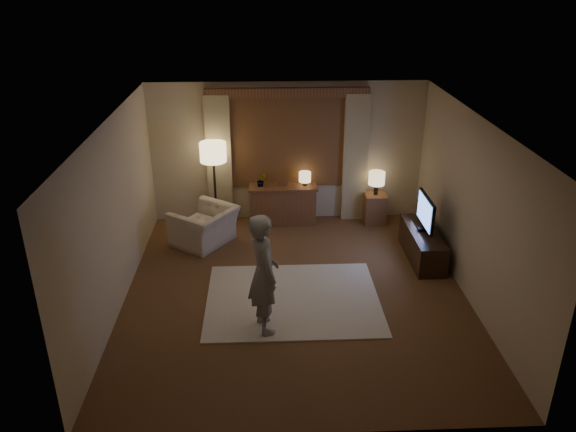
{
  "coord_description": "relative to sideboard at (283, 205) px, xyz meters",
  "views": [
    {
      "loc": [
        -0.43,
        -7.13,
        4.47
      ],
      "look_at": [
        -0.08,
        0.6,
        0.99
      ],
      "focal_mm": 35.0,
      "sensor_mm": 36.0,
      "label": 1
    }
  ],
  "objects": [
    {
      "name": "plant",
      "position": [
        -0.4,
        0.0,
        0.5
      ],
      "size": [
        0.16,
        0.13,
        0.3
      ],
      "primitive_type": "imported",
      "color": "#999999",
      "rests_on": "sideboard"
    },
    {
      "name": "sideboard",
      "position": [
        0.0,
        0.0,
        0.0
      ],
      "size": [
        1.2,
        0.4,
        0.7
      ],
      "primitive_type": "cube",
      "color": "brown",
      "rests_on": "floor"
    },
    {
      "name": "person",
      "position": [
        -0.37,
        -3.38,
        0.5
      ],
      "size": [
        0.55,
        0.69,
        1.65
      ],
      "primitive_type": "imported",
      "rotation": [
        0.0,
        0.0,
        1.86
      ],
      "color": "gray",
      "rests_on": "rug"
    },
    {
      "name": "side_table",
      "position": [
        1.72,
        -0.05,
        -0.07
      ],
      "size": [
        0.4,
        0.4,
        0.56
      ],
      "primitive_type": "cube",
      "color": "brown",
      "rests_on": "floor"
    },
    {
      "name": "table_lamp_side",
      "position": [
        1.72,
        -0.05,
        0.52
      ],
      "size": [
        0.3,
        0.3,
        0.44
      ],
      "color": "black",
      "rests_on": "side_table"
    },
    {
      "name": "armchair",
      "position": [
        -1.39,
        -0.81,
        -0.03
      ],
      "size": [
        1.28,
        1.32,
        0.65
      ],
      "primitive_type": "imported",
      "rotation": [
        0.0,
        0.0,
        -2.18
      ],
      "color": "#C1B59F",
      "rests_on": "floor"
    },
    {
      "name": "room",
      "position": [
        0.09,
        -2.0,
        0.98
      ],
      "size": [
        5.04,
        5.54,
        2.64
      ],
      "color": "brown",
      "rests_on": "ground"
    },
    {
      "name": "rug",
      "position": [
        0.04,
        -2.69,
        -0.34
      ],
      "size": [
        2.5,
        2.0,
        0.02
      ],
      "primitive_type": "cube",
      "color": "beige",
      "rests_on": "floor"
    },
    {
      "name": "tv",
      "position": [
        2.24,
        -1.51,
        0.48
      ],
      "size": [
        0.2,
        0.83,
        0.6
      ],
      "color": "black",
      "rests_on": "tv_stand"
    },
    {
      "name": "table_lamp_sideboard",
      "position": [
        0.4,
        0.0,
        0.55
      ],
      "size": [
        0.22,
        0.22,
        0.3
      ],
      "color": "black",
      "rests_on": "sideboard"
    },
    {
      "name": "floor_lamp",
      "position": [
        -1.24,
        -0.11,
        1.0
      ],
      "size": [
        0.47,
        0.47,
        1.61
      ],
      "color": "black",
      "rests_on": "floor"
    },
    {
      "name": "picture_frame",
      "position": [
        0.0,
        0.0,
        0.45
      ],
      "size": [
        0.16,
        0.02,
        0.2
      ],
      "primitive_type": "cube",
      "color": "brown",
      "rests_on": "sideboard"
    },
    {
      "name": "tv_stand",
      "position": [
        2.24,
        -1.51,
        -0.1
      ],
      "size": [
        0.45,
        1.4,
        0.5
      ],
      "primitive_type": "cube",
      "color": "black",
      "rests_on": "floor"
    }
  ]
}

